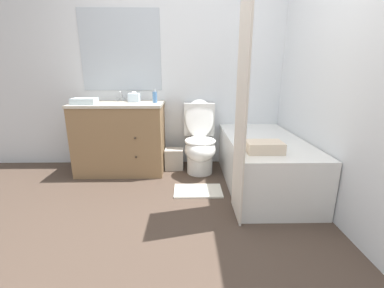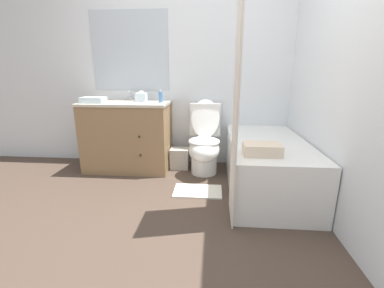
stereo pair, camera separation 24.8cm
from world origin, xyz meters
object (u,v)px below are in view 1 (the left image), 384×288
object	(u,v)px
toilet	(200,142)
wastebasket	(174,159)
bathtub	(263,162)
sink_faucet	(122,98)
bath_mat	(198,191)
tissue_box	(134,97)
vanity_cabinet	(121,137)
hand_towel_folded	(84,101)
bath_towel_folded	(264,147)
soap_dispenser	(155,97)

from	to	relation	value
toilet	wastebasket	bearing A→B (deg)	163.40
bathtub	wastebasket	distance (m)	1.09
sink_faucet	bath_mat	world-z (taller)	sink_faucet
tissue_box	vanity_cabinet	bearing A→B (deg)	-153.55
toilet	hand_towel_folded	xyz separation A→B (m)	(-1.28, -0.07, 0.50)
vanity_cabinet	toilet	xyz separation A→B (m)	(0.94, -0.05, -0.06)
bathtub	bath_towel_folded	distance (m)	0.57
tissue_box	bath_mat	xyz separation A→B (m)	(0.73, -0.70, -0.87)
wastebasket	bath_towel_folded	xyz separation A→B (m)	(0.81, -0.96, 0.43)
sink_faucet	tissue_box	size ratio (longest dim) A/B	0.99
sink_faucet	soap_dispenser	size ratio (longest dim) A/B	0.93
toilet	tissue_box	bearing A→B (deg)	169.99
toilet	wastebasket	distance (m)	0.40
wastebasket	hand_towel_folded	bearing A→B (deg)	-170.69
tissue_box	hand_towel_folded	world-z (taller)	tissue_box
hand_towel_folded	tissue_box	bearing A→B (deg)	21.61
sink_faucet	toilet	size ratio (longest dim) A/B	0.17
sink_faucet	wastebasket	world-z (taller)	sink_faucet
vanity_cabinet	toilet	world-z (taller)	toilet
bathtub	tissue_box	size ratio (longest dim) A/B	10.29
wastebasket	bathtub	bearing A→B (deg)	-27.32
toilet	soap_dispenser	bearing A→B (deg)	176.26
tissue_box	bath_mat	distance (m)	1.33
toilet	hand_towel_folded	size ratio (longest dim) A/B	3.29
wastebasket	tissue_box	world-z (taller)	tissue_box
tissue_box	soap_dispenser	size ratio (longest dim) A/B	0.93
toilet	soap_dispenser	distance (m)	0.74
bathtub	tissue_box	world-z (taller)	tissue_box
bathtub	hand_towel_folded	bearing A→B (deg)	170.10
tissue_box	soap_dispenser	xyz separation A→B (m)	(0.25, -0.10, 0.02)
vanity_cabinet	wastebasket	bearing A→B (deg)	3.70
bath_mat	bathtub	bearing A→B (deg)	12.92
soap_dispenser	tissue_box	bearing A→B (deg)	158.15
tissue_box	hand_towel_folded	bearing A→B (deg)	-158.39
vanity_cabinet	soap_dispenser	distance (m)	0.63
vanity_cabinet	hand_towel_folded	xyz separation A→B (m)	(-0.34, -0.12, 0.44)
sink_faucet	wastebasket	size ratio (longest dim) A/B	0.56
vanity_cabinet	bathtub	xyz separation A→B (m)	(1.58, -0.45, -0.16)
sink_faucet	bathtub	size ratio (longest dim) A/B	0.10
soap_dispenser	toilet	bearing A→B (deg)	-3.74
bathtub	bath_towel_folded	xyz separation A→B (m)	(-0.14, -0.46, 0.30)
toilet	bathtub	world-z (taller)	toilet
tissue_box	bath_towel_folded	xyz separation A→B (m)	(1.27, -1.00, -0.32)
tissue_box	wastebasket	bearing A→B (deg)	-5.36
vanity_cabinet	bath_towel_folded	distance (m)	1.71
tissue_box	bath_towel_folded	bearing A→B (deg)	-38.21
vanity_cabinet	bath_towel_folded	world-z (taller)	vanity_cabinet
wastebasket	bath_mat	size ratio (longest dim) A/B	0.53
vanity_cabinet	wastebasket	world-z (taller)	vanity_cabinet
soap_dispenser	bath_mat	size ratio (longest dim) A/B	0.32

